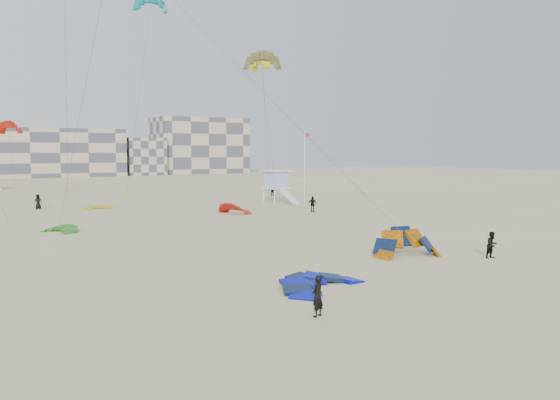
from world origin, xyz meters
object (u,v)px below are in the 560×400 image
kite_ground_orange (407,256)px  kitesurfer_main (318,296)px  kite_ground_blue (320,287)px  lifeguard_tower_near (276,187)px

kite_ground_orange → kitesurfer_main: 13.64m
kite_ground_orange → kitesurfer_main: (-11.53, -7.23, 0.80)m
kite_ground_blue → kitesurfer_main: 4.61m
kite_ground_blue → kitesurfer_main: (-2.65, -3.69, 0.80)m
lifeguard_tower_near → kite_ground_blue: bearing=-125.4°
kite_ground_blue → kite_ground_orange: size_ratio=1.05×
kitesurfer_main → lifeguard_tower_near: size_ratio=0.28×
kite_ground_blue → kite_ground_orange: bearing=-0.9°
kite_ground_blue → lifeguard_tower_near: 42.19m
kite_ground_blue → lifeguard_tower_near: lifeguard_tower_near is taller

